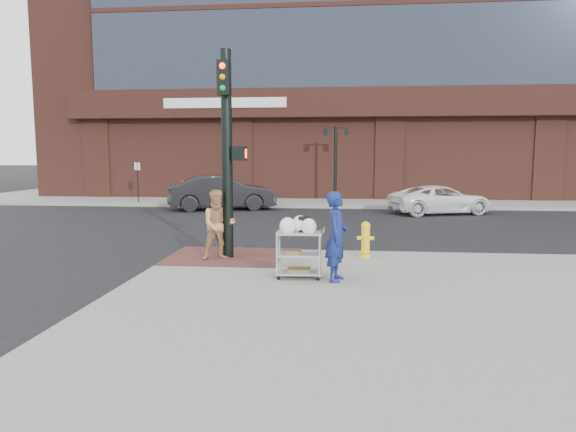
# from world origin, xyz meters

# --- Properties ---
(ground) EXTENTS (220.00, 220.00, 0.00)m
(ground) POSITION_xyz_m (0.00, 0.00, 0.00)
(ground) COLOR black
(ground) RESTS_ON ground
(sidewalk_far) EXTENTS (65.00, 36.00, 0.15)m
(sidewalk_far) POSITION_xyz_m (12.50, 32.00, 0.07)
(sidewalk_far) COLOR gray
(sidewalk_far) RESTS_ON ground
(brick_curb_ramp) EXTENTS (2.80, 2.40, 0.01)m
(brick_curb_ramp) POSITION_xyz_m (-0.60, 0.90, 0.16)
(brick_curb_ramp) COLOR #562D28
(brick_curb_ramp) RESTS_ON sidewalk_near
(bank_building) EXTENTS (42.00, 26.00, 28.00)m
(bank_building) POSITION_xyz_m (5.00, 31.00, 14.15)
(bank_building) COLOR #5A2C23
(bank_building) RESTS_ON sidewalk_far
(lamp_post) EXTENTS (1.32, 0.22, 4.00)m
(lamp_post) POSITION_xyz_m (2.00, 16.00, 2.62)
(lamp_post) COLOR black
(lamp_post) RESTS_ON sidewalk_far
(parking_sign) EXTENTS (0.05, 0.05, 2.20)m
(parking_sign) POSITION_xyz_m (-8.50, 15.00, 1.25)
(parking_sign) COLOR black
(parking_sign) RESTS_ON sidewalk_far
(traffic_signal_pole) EXTENTS (0.61, 0.51, 5.00)m
(traffic_signal_pole) POSITION_xyz_m (-0.48, 0.77, 2.83)
(traffic_signal_pole) COLOR black
(traffic_signal_pole) RESTS_ON sidewalk_near
(woman_blue) EXTENTS (0.54, 0.73, 1.81)m
(woman_blue) POSITION_xyz_m (2.17, -1.29, 1.05)
(woman_blue) COLOR navy
(woman_blue) RESTS_ON sidewalk_near
(pedestrian_tan) EXTENTS (1.01, 0.92, 1.69)m
(pedestrian_tan) POSITION_xyz_m (-0.68, 0.54, 0.99)
(pedestrian_tan) COLOR tan
(pedestrian_tan) RESTS_ON sidewalk_near
(sedan_dark) EXTENTS (5.40, 3.15, 1.68)m
(sedan_dark) POSITION_xyz_m (-3.44, 12.89, 0.84)
(sedan_dark) COLOR black
(sedan_dark) RESTS_ON ground
(minivan_white) EXTENTS (5.05, 3.47, 1.28)m
(minivan_white) POSITION_xyz_m (6.79, 12.21, 0.64)
(minivan_white) COLOR white
(minivan_white) RESTS_ON ground
(utility_cart) EXTENTS (0.95, 0.57, 1.28)m
(utility_cart) POSITION_xyz_m (1.40, -1.14, 0.73)
(utility_cart) COLOR #9B9BA0
(utility_cart) RESTS_ON sidewalk_near
(fire_hydrant) EXTENTS (0.42, 0.29, 0.89)m
(fire_hydrant) POSITION_xyz_m (2.87, 1.20, 0.60)
(fire_hydrant) COLOR yellow
(fire_hydrant) RESTS_ON sidewalk_near
(newsbox_red) EXTENTS (0.57, 0.54, 1.13)m
(newsbox_red) POSITION_xyz_m (-5.98, 15.62, 0.72)
(newsbox_red) COLOR red
(newsbox_red) RESTS_ON sidewalk_far
(newsbox_yellow) EXTENTS (0.50, 0.47, 0.96)m
(newsbox_yellow) POSITION_xyz_m (-4.64, 14.78, 0.63)
(newsbox_yellow) COLOR gold
(newsbox_yellow) RESTS_ON sidewalk_far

